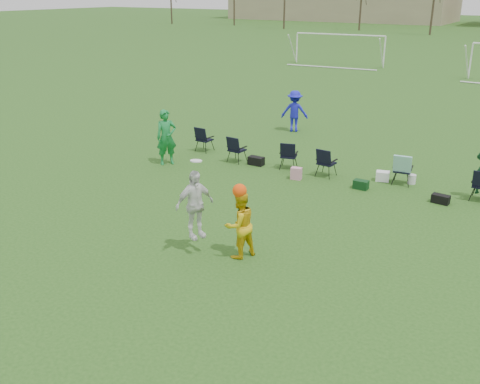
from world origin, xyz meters
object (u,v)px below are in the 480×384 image
Objects in this scene: goal_left at (340,41)px; center_contest at (220,215)px; fielder_blue at (295,111)px; fielder_green_near at (166,137)px.

center_contest is at bearing -77.40° from goal_left.
center_contest is at bearing 87.90° from fielder_blue.
fielder_green_near is 0.84× the size of center_contest.
fielder_green_near is 28.34m from goal_left.
center_contest reaches higher than fielder_green_near.
center_contest is (5.49, -4.79, 0.03)m from fielder_green_near.
goal_left reaches higher than fielder_green_near.
fielder_blue is 0.24× the size of goal_left.
goal_left is (-4.88, 27.90, 0.94)m from fielder_green_near.
goal_left is at bearing 107.60° from center_contest.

